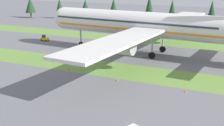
{
  "coord_description": "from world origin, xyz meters",
  "views": [
    {
      "loc": [
        22.37,
        -19.04,
        19.83
      ],
      "look_at": [
        -1.81,
        31.75,
        4.0
      ],
      "focal_mm": 49.1,
      "sensor_mm": 36.0,
      "label": 1
    }
  ],
  "objects": [
    {
      "name": "grass_strip_far",
      "position": [
        0.0,
        73.71,
        0.0
      ],
      "size": [
        320.0,
        10.93,
        0.01
      ],
      "primitive_type": "cube",
      "color": "olive",
      "rests_on": "ground"
    },
    {
      "name": "airliner",
      "position": [
        -2.66,
        56.65,
        7.94
      ],
      "size": [
        62.05,
        76.41,
        22.16
      ],
      "rotation": [
        0.0,
        0.0,
        1.5
      ],
      "color": "silver",
      "rests_on": "ground"
    },
    {
      "name": "pushback_tractor",
      "position": [
        -38.87,
        59.1,
        0.81
      ],
      "size": [
        2.68,
        1.47,
        1.97
      ],
      "rotation": [
        0.0,
        0.0,
        4.64
      ],
      "color": "yellow",
      "rests_on": "ground"
    },
    {
      "name": "taxiway_marker_1",
      "position": [
        -13.99,
        34.98,
        0.29
      ],
      "size": [
        0.44,
        0.44,
        0.58
      ],
      "primitive_type": "cone",
      "color": "orange",
      "rests_on": "ground"
    },
    {
      "name": "taxiway_marker_0",
      "position": [
        12.24,
        32.97,
        0.24
      ],
      "size": [
        0.44,
        0.44,
        0.49
      ],
      "primitive_type": "cone",
      "color": "orange",
      "rests_on": "ground"
    },
    {
      "name": "grass_strip_near",
      "position": [
        0.0,
        39.85,
        0.0
      ],
      "size": [
        320.0,
        10.93,
        0.01
      ],
      "primitive_type": "cube",
      "color": "olive",
      "rests_on": "ground"
    },
    {
      "name": "distant_tree_line",
      "position": [
        10.27,
        105.4,
        7.16
      ],
      "size": [
        167.19,
        10.03,
        12.74
      ],
      "color": "#4C3823",
      "rests_on": "ground"
    },
    {
      "name": "taxiway_marker_2",
      "position": [
        -1.32,
        33.21,
        0.25
      ],
      "size": [
        0.44,
        0.44,
        0.5
      ],
      "primitive_type": "cone",
      "color": "orange",
      "rests_on": "ground"
    }
  ]
}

